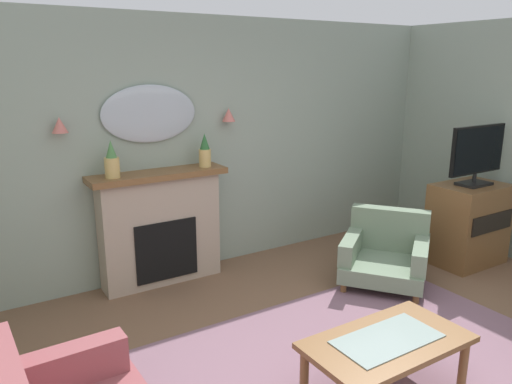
# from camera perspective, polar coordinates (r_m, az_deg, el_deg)

# --- Properties ---
(wall_back) EXTENTS (6.92, 0.10, 2.66)m
(wall_back) POSITION_cam_1_polar(r_m,az_deg,el_deg) (5.37, -5.30, 5.41)
(wall_back) COLOR #93A393
(wall_back) RESTS_ON ground
(patterned_rug) EXTENTS (3.20, 2.40, 0.01)m
(patterned_rug) POSITION_cam_1_polar(r_m,az_deg,el_deg) (3.92, 13.06, -19.51)
(patterned_rug) COLOR #7F5B6B
(patterned_rug) RESTS_ON ground
(fireplace) EXTENTS (1.36, 0.36, 1.16)m
(fireplace) POSITION_cam_1_polar(r_m,az_deg,el_deg) (5.08, -10.92, -4.19)
(fireplace) COLOR tan
(fireplace) RESTS_ON ground
(mantel_vase_centre) EXTENTS (0.14, 0.14, 0.35)m
(mantel_vase_centre) POSITION_cam_1_polar(r_m,az_deg,el_deg) (4.73, -16.30, 3.35)
(mantel_vase_centre) COLOR tan
(mantel_vase_centre) RESTS_ON fireplace
(mantel_vase_right) EXTENTS (0.12, 0.12, 0.34)m
(mantel_vase_right) POSITION_cam_1_polar(r_m,az_deg,el_deg) (5.07, -5.93, 4.63)
(mantel_vase_right) COLOR tan
(mantel_vase_right) RESTS_ON fireplace
(wall_mirror) EXTENTS (0.96, 0.06, 0.56)m
(wall_mirror) POSITION_cam_1_polar(r_m,az_deg,el_deg) (4.97, -12.16, 8.82)
(wall_mirror) COLOR #B2BCC6
(wall_sconce_left) EXTENTS (0.14, 0.14, 0.14)m
(wall_sconce_left) POSITION_cam_1_polar(r_m,az_deg,el_deg) (4.71, -21.73, 7.19)
(wall_sconce_left) COLOR #D17066
(wall_sconce_right) EXTENTS (0.14, 0.14, 0.14)m
(wall_sconce_right) POSITION_cam_1_polar(r_m,az_deg,el_deg) (5.28, -3.17, 8.89)
(wall_sconce_right) COLOR #D17066
(coffee_table) EXTENTS (1.10, 0.60, 0.45)m
(coffee_table) POSITION_cam_1_polar(r_m,az_deg,el_deg) (3.49, 14.86, -16.90)
(coffee_table) COLOR brown
(coffee_table) RESTS_ON ground
(armchair_in_corner) EXTENTS (1.14, 1.13, 0.71)m
(armchair_in_corner) POSITION_cam_1_polar(r_m,az_deg,el_deg) (5.27, 14.75, -6.78)
(armchair_in_corner) COLOR gray
(armchair_in_corner) RESTS_ON ground
(tv_cabinet) EXTENTS (0.80, 0.57, 0.90)m
(tv_cabinet) POSITION_cam_1_polar(r_m,az_deg,el_deg) (6.01, 23.24, -3.38)
(tv_cabinet) COLOR brown
(tv_cabinet) RESTS_ON ground
(tv_flatscreen) EXTENTS (0.84, 0.24, 0.65)m
(tv_flatscreen) POSITION_cam_1_polar(r_m,az_deg,el_deg) (5.82, 24.18, 4.05)
(tv_flatscreen) COLOR black
(tv_flatscreen) RESTS_ON tv_cabinet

